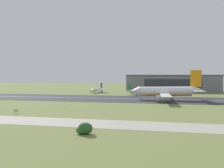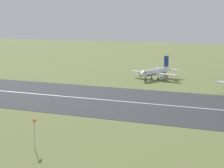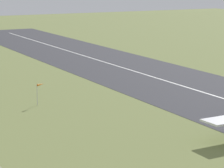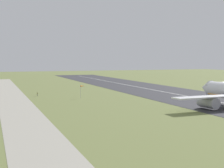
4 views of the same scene
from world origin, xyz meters
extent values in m
plane|color=olive|center=(0.00, 51.41, 0.00)|extent=(634.15, 634.15, 0.00)
cube|color=#333338|center=(0.00, 102.83, 0.03)|extent=(394.15, 42.12, 0.06)
cube|color=silver|center=(0.00, 102.83, 0.07)|extent=(354.73, 0.70, 0.01)
cube|color=#A8A393|center=(0.00, 27.90, 0.03)|extent=(295.61, 12.54, 0.05)
cone|color=white|center=(28.65, 99.94, 5.52)|extent=(5.61, 6.11, 6.10)
cube|color=black|center=(31.62, 99.99, 6.72)|extent=(1.20, 5.13, 0.46)
cube|color=white|center=(46.90, 85.52, 4.47)|extent=(5.77, 23.58, 0.48)
cylinder|color=#A8A8B2|center=(45.80, 87.37, 2.35)|extent=(7.94, 3.87, 3.85)
cylinder|color=black|center=(32.55, 100.01, 1.26)|extent=(0.24, 0.24, 2.51)
cylinder|color=black|center=(32.55, 100.01, 0.22)|extent=(0.84, 0.84, 0.44)
cone|color=white|center=(-11.07, 139.64, 2.83)|extent=(3.03, 2.86, 2.52)
cube|color=black|center=(-10.74, 140.84, 3.33)|extent=(2.35, 1.63, 0.44)
cylinder|color=black|center=(-10.45, 141.89, 0.78)|extent=(0.24, 0.24, 1.57)
cylinder|color=black|center=(-10.45, 141.89, 0.22)|extent=(0.84, 0.84, 0.44)
cylinder|color=#B7B7BC|center=(0.06, 55.60, 2.74)|extent=(0.14, 0.14, 5.48)
cone|color=orange|center=(-0.45, 56.80, 5.23)|extent=(1.45, 2.36, 0.60)
cylinder|color=#4C4C51|center=(-14.87, 39.11, 0.52)|extent=(0.10, 0.10, 1.03)
cylinder|color=#4C4C51|center=(-13.86, 39.11, 0.52)|extent=(0.10, 0.10, 1.03)
cube|color=black|center=(-14.36, 39.11, 1.33)|extent=(1.46, 0.12, 0.60)
cube|color=yellow|center=(-14.36, 39.04, 1.33)|extent=(1.11, 0.02, 0.36)
camera|label=1|loc=(40.23, -39.77, 15.64)|focal=35.00mm
camera|label=2|loc=(43.76, -7.26, 23.60)|focal=70.00mm
camera|label=3|loc=(126.53, 10.39, 32.51)|focal=85.00mm
camera|label=4|loc=(130.87, 19.62, 16.80)|focal=50.00mm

